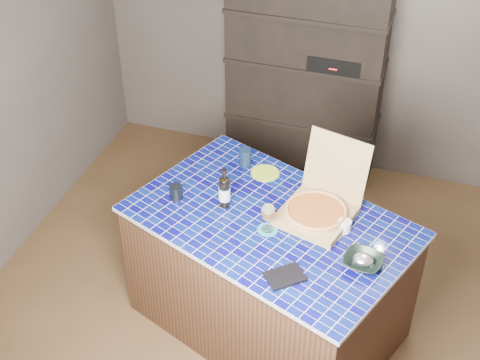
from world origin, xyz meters
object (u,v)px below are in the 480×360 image
(mead_bottle, at_px, (224,191))
(wine_glass, at_px, (268,212))
(pizza_box, at_px, (318,208))
(dvd_case, at_px, (285,277))
(kitchen_island, at_px, (268,273))
(bowl, at_px, (363,261))

(mead_bottle, xyz_separation_m, wine_glass, (0.31, -0.14, 0.03))
(pizza_box, height_order, wine_glass, pizza_box)
(dvd_case, bearing_deg, pizza_box, 133.29)
(pizza_box, bearing_deg, kitchen_island, -140.39)
(pizza_box, bearing_deg, bowl, -30.13)
(pizza_box, relative_size, dvd_case, 2.82)
(wine_glass, bearing_deg, mead_bottle, 155.80)
(bowl, bearing_deg, dvd_case, -149.24)
(pizza_box, xyz_separation_m, mead_bottle, (-0.55, -0.07, 0.04))
(kitchen_island, bearing_deg, mead_bottle, -167.67)
(wine_glass, height_order, bowl, wine_glass)
(kitchen_island, height_order, wine_glass, wine_glass)
(pizza_box, xyz_separation_m, bowl, (0.32, -0.32, -0.04))
(mead_bottle, distance_m, wine_glass, 0.34)
(kitchen_island, bearing_deg, wine_glass, -62.84)
(kitchen_island, height_order, pizza_box, pizza_box)
(bowl, bearing_deg, kitchen_island, 160.45)
(pizza_box, bearing_deg, wine_glass, -124.62)
(kitchen_island, height_order, bowl, bowl)
(mead_bottle, relative_size, bowl, 1.27)
(pizza_box, height_order, dvd_case, pizza_box)
(dvd_case, relative_size, bowl, 0.95)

